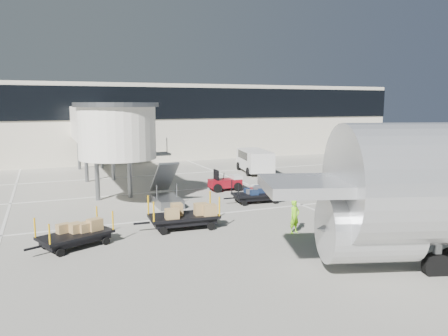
{
  "coord_description": "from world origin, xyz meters",
  "views": [
    {
      "loc": [
        -7.99,
        -19.55,
        5.96
      ],
      "look_at": [
        2.32,
        5.17,
        2.0
      ],
      "focal_mm": 35.0,
      "sensor_mm": 36.0,
      "label": 1
    }
  ],
  "objects_px": {
    "box_cart_far": "(77,235)",
    "minivan": "(254,159)",
    "ground_worker": "(295,217)",
    "baggage_tug": "(226,183)",
    "box_cart_near": "(181,216)",
    "suitcase_cart": "(256,195)"
  },
  "relations": [
    {
      "from": "box_cart_near",
      "to": "box_cart_far",
      "type": "bearing_deg",
      "value": -164.91
    },
    {
      "from": "baggage_tug",
      "to": "box_cart_near",
      "type": "bearing_deg",
      "value": -122.96
    },
    {
      "from": "baggage_tug",
      "to": "suitcase_cart",
      "type": "bearing_deg",
      "value": -83.94
    },
    {
      "from": "box_cart_near",
      "to": "ground_worker",
      "type": "distance_m",
      "value": 5.42
    },
    {
      "from": "suitcase_cart",
      "to": "minivan",
      "type": "relative_size",
      "value": 0.65
    },
    {
      "from": "box_cart_near",
      "to": "minivan",
      "type": "relative_size",
      "value": 0.75
    },
    {
      "from": "box_cart_far",
      "to": "ground_worker",
      "type": "xyz_separation_m",
      "value": [
        9.5,
        -1.76,
        0.27
      ]
    },
    {
      "from": "box_cart_far",
      "to": "minivan",
      "type": "bearing_deg",
      "value": 19.95
    },
    {
      "from": "ground_worker",
      "to": "minivan",
      "type": "distance_m",
      "value": 18.08
    },
    {
      "from": "box_cart_far",
      "to": "baggage_tug",
      "type": "bearing_deg",
      "value": 16.19
    },
    {
      "from": "box_cart_far",
      "to": "minivan",
      "type": "height_order",
      "value": "minivan"
    },
    {
      "from": "baggage_tug",
      "to": "box_cart_far",
      "type": "xyz_separation_m",
      "value": [
        -10.48,
        -8.77,
        -0.02
      ]
    },
    {
      "from": "baggage_tug",
      "to": "ground_worker",
      "type": "xyz_separation_m",
      "value": [
        -0.99,
        -10.53,
        0.25
      ]
    },
    {
      "from": "minivan",
      "to": "box_cart_far",
      "type": "bearing_deg",
      "value": -125.32
    },
    {
      "from": "suitcase_cart",
      "to": "ground_worker",
      "type": "bearing_deg",
      "value": -95.46
    },
    {
      "from": "suitcase_cart",
      "to": "box_cart_near",
      "type": "height_order",
      "value": "box_cart_near"
    },
    {
      "from": "box_cart_far",
      "to": "minivan",
      "type": "relative_size",
      "value": 0.66
    },
    {
      "from": "suitcase_cart",
      "to": "minivan",
      "type": "height_order",
      "value": "minivan"
    },
    {
      "from": "box_cart_far",
      "to": "box_cart_near",
      "type": "bearing_deg",
      "value": -11.96
    },
    {
      "from": "box_cart_far",
      "to": "ground_worker",
      "type": "relative_size",
      "value": 2.3
    },
    {
      "from": "minivan",
      "to": "baggage_tug",
      "type": "bearing_deg",
      "value": -119.16
    },
    {
      "from": "baggage_tug",
      "to": "minivan",
      "type": "height_order",
      "value": "minivan"
    }
  ]
}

